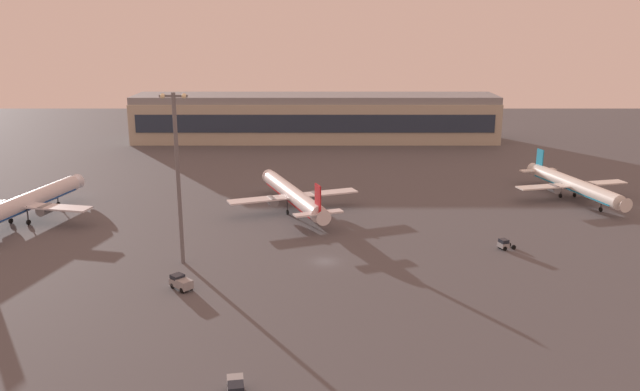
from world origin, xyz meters
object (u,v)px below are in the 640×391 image
airplane_terminal_side (26,204)px  airplane_far_stand (575,185)px  cargo_loader (237,388)px  apron_light_central (179,170)px  baggage_tractor (183,282)px  pushback_tug (506,244)px  airplane_mid_apron (295,195)px

airplane_terminal_side → airplane_far_stand: airplane_terminal_side is taller
cargo_loader → apron_light_central: size_ratio=0.14×
baggage_tractor → cargo_loader: same height
airplane_terminal_side → cargo_loader: (54.14, -67.62, -2.76)m
airplane_far_stand → pushback_tug: airplane_far_stand is taller
cargo_loader → apron_light_central: bearing=-80.4°
airplane_far_stand → pushback_tug: bearing=39.5°
airplane_far_stand → apron_light_central: apron_light_central is taller
baggage_tractor → pushback_tug: 60.57m
airplane_far_stand → pushback_tug: size_ratio=10.42×
airplane_terminal_side → airplane_far_stand: bearing=20.7°
apron_light_central → pushback_tug: bearing=6.7°
airplane_mid_apron → cargo_loader: size_ratio=8.49×
pushback_tug → apron_light_central: (-59.70, -6.97, 16.07)m
baggage_tractor → pushback_tug: (57.58, 18.79, -0.11)m
airplane_mid_apron → pushback_tug: 48.38m
airplane_far_stand → airplane_terminal_side: bearing=-5.8°
cargo_loader → apron_light_central: apron_light_central is taller
cargo_loader → pushback_tug: bearing=-141.5°
baggage_tractor → apron_light_central: 19.97m
airplane_terminal_side → baggage_tractor: size_ratio=9.30×
airplane_far_stand → cargo_loader: bearing=36.3°
airplane_far_stand → cargo_loader: 111.25m
airplane_terminal_side → airplane_far_stand: 126.52m
cargo_loader → baggage_tractor: bearing=-77.2°
apron_light_central → airplane_far_stand: bearing=26.3°
baggage_tractor → apron_light_central: (-2.12, 11.83, 15.96)m
airplane_mid_apron → apron_light_central: apron_light_central is taller
airplane_mid_apron → airplane_far_stand: (67.43, 10.17, -0.18)m
cargo_loader → airplane_far_stand: bearing=-139.3°
airplane_mid_apron → airplane_far_stand: airplane_mid_apron is taller
airplane_mid_apron → airplane_terminal_side: bearing=166.6°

